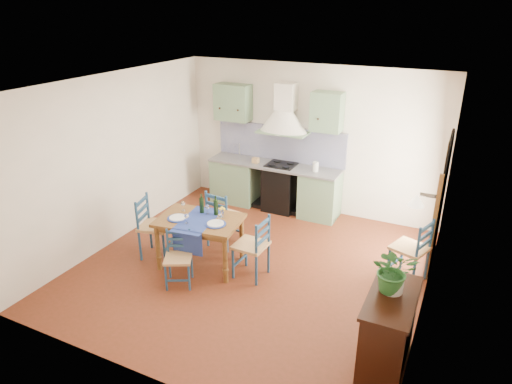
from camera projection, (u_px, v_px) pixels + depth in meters
floor at (252, 267)px, 7.07m from camera, size 5.00×5.00×0.00m
back_wall at (283, 157)px, 8.76m from camera, size 5.00×0.96×2.80m
right_wall at (437, 212)px, 5.78m from camera, size 0.26×5.00×2.80m
left_wall at (116, 159)px, 7.54m from camera, size 0.04×5.00×2.80m
ceiling at (251, 84)px, 5.99m from camera, size 5.00×5.00×0.01m
dining_table at (200, 224)px, 6.88m from camera, size 1.34×1.03×1.11m
chair_near at (178, 258)px, 6.52m from camera, size 0.51×0.51×0.82m
chair_far at (223, 217)px, 7.53m from camera, size 0.52×0.52×1.00m
chair_left at (154, 226)px, 7.22m from camera, size 0.57×0.57×1.00m
chair_right at (253, 246)px, 6.66m from camera, size 0.47×0.47×0.97m
chair_spare at (412, 249)px, 6.56m from camera, size 0.59×0.59×1.00m
sideboard at (388, 329)px, 4.97m from camera, size 0.50×1.05×0.94m
potted_plant at (394, 270)px, 4.80m from camera, size 0.56×0.52×0.52m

